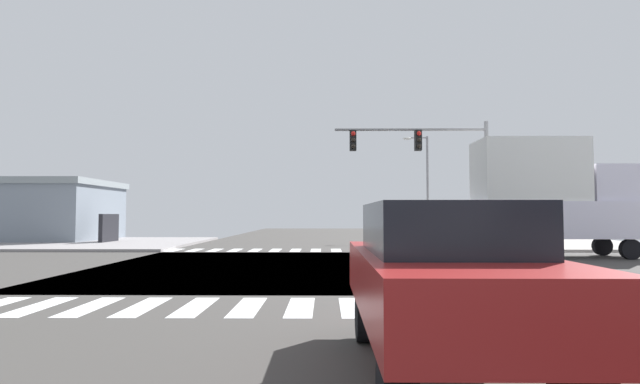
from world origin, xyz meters
TOP-DOWN VIEW (x-y plane):
  - ground at (0.00, 0.00)m, footprint 90.00×90.00m
  - sidewalk_corner_ne at (13.00, 12.00)m, footprint 12.00×12.00m
  - sidewalk_corner_nw at (-13.00, 12.00)m, footprint 12.00×12.00m
  - crosswalk_near at (-0.25, -7.30)m, footprint 13.50×2.00m
  - crosswalk_far at (-0.25, 7.30)m, footprint 13.50×2.00m
  - traffic_signal_mast at (5.70, 7.10)m, footprint 7.58×0.55m
  - street_lamp at (7.59, 17.00)m, footprint 1.78×0.32m
  - bank_building at (-19.66, 14.76)m, footprint 13.52×7.30m
  - sedan_crossing_2 at (2.00, -11.20)m, footprint 1.80×4.30m
  - box_truck_queued_1 at (10.01, 3.50)m, footprint 7.20×2.40m

SIDE VIEW (x-z plane):
  - ground at x=0.00m, z-range -0.05..0.00m
  - crosswalk_near at x=-0.25m, z-range 0.00..0.01m
  - crosswalk_far at x=-0.25m, z-range 0.00..0.01m
  - sidewalk_corner_ne at x=13.00m, z-range 0.00..0.14m
  - sidewalk_corner_nw at x=-13.00m, z-range 0.00..0.14m
  - sedan_crossing_2 at x=2.00m, z-range 0.18..2.06m
  - bank_building at x=-19.66m, z-range 0.01..4.01m
  - box_truck_queued_1 at x=10.01m, z-range 0.14..4.99m
  - street_lamp at x=7.59m, z-range 0.77..8.01m
  - traffic_signal_mast at x=5.70m, z-range 1.56..7.93m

